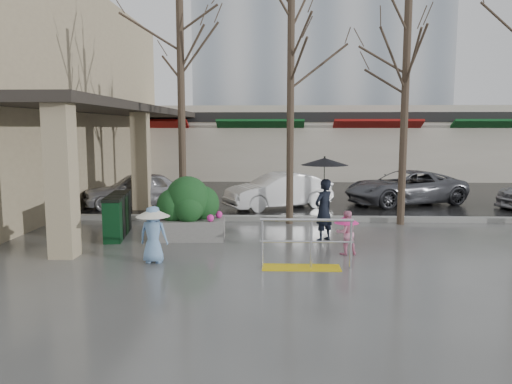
# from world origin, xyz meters

# --- Properties ---
(ground) EXTENTS (120.00, 120.00, 0.00)m
(ground) POSITION_xyz_m (0.00, 0.00, 0.00)
(ground) COLOR #51514F
(ground) RESTS_ON ground
(street_asphalt) EXTENTS (120.00, 36.00, 0.01)m
(street_asphalt) POSITION_xyz_m (0.00, 22.00, 0.01)
(street_asphalt) COLOR black
(street_asphalt) RESTS_ON ground
(curb) EXTENTS (120.00, 0.30, 0.15)m
(curb) POSITION_xyz_m (0.00, 4.00, 0.07)
(curb) COLOR gray
(curb) RESTS_ON ground
(near_building) EXTENTS (6.00, 18.00, 8.00)m
(near_building) POSITION_xyz_m (-9.00, 8.00, 4.00)
(near_building) COLOR tan
(near_building) RESTS_ON ground
(canopy_slab) EXTENTS (2.80, 18.00, 0.25)m
(canopy_slab) POSITION_xyz_m (-4.80, 8.00, 3.62)
(canopy_slab) COLOR #2D2823
(canopy_slab) RESTS_ON pillar_front
(pillar_front) EXTENTS (0.55, 0.55, 3.50)m
(pillar_front) POSITION_xyz_m (-3.90, -0.50, 1.75)
(pillar_front) COLOR tan
(pillar_front) RESTS_ON ground
(pillar_back) EXTENTS (0.55, 0.55, 3.50)m
(pillar_back) POSITION_xyz_m (-3.90, 6.00, 1.75)
(pillar_back) COLOR tan
(pillar_back) RESTS_ON ground
(storefront_row) EXTENTS (34.00, 6.74, 4.00)m
(storefront_row) POSITION_xyz_m (2.00, 17.97, 2.01)
(storefront_row) COLOR beige
(storefront_row) RESTS_ON ground
(office_tower) EXTENTS (18.00, 12.00, 25.00)m
(office_tower) POSITION_xyz_m (4.00, 30.00, 12.50)
(office_tower) COLOR #8C99A8
(office_tower) RESTS_ON ground
(handrail) EXTENTS (1.90, 0.50, 1.03)m
(handrail) POSITION_xyz_m (1.36, -1.20, 0.38)
(handrail) COLOR yellow
(handrail) RESTS_ON ground
(tree_west) EXTENTS (3.20, 3.20, 6.80)m
(tree_west) POSITION_xyz_m (-2.00, 3.60, 5.08)
(tree_west) COLOR #382B21
(tree_west) RESTS_ON ground
(tree_midwest) EXTENTS (3.20, 3.20, 7.00)m
(tree_midwest) POSITION_xyz_m (1.20, 3.60, 5.23)
(tree_midwest) COLOR #382B21
(tree_midwest) RESTS_ON ground
(tree_mideast) EXTENTS (3.20, 3.20, 6.50)m
(tree_mideast) POSITION_xyz_m (4.50, 3.60, 4.86)
(tree_mideast) COLOR #382B21
(tree_mideast) RESTS_ON ground
(woman) EXTENTS (1.19, 1.19, 2.15)m
(woman) POSITION_xyz_m (1.99, 1.32, 1.31)
(woman) COLOR black
(woman) RESTS_ON ground
(child_pink) EXTENTS (0.57, 0.57, 1.00)m
(child_pink) POSITION_xyz_m (2.37, -0.05, 0.57)
(child_pink) COLOR pink
(child_pink) RESTS_ON ground
(child_blue) EXTENTS (0.73, 0.73, 1.22)m
(child_blue) POSITION_xyz_m (-1.81, -0.89, 0.73)
(child_blue) COLOR #749FCF
(child_blue) RESTS_ON ground
(planter) EXTENTS (1.91, 1.10, 1.63)m
(planter) POSITION_xyz_m (-1.47, 1.41, 0.78)
(planter) COLOR gray
(planter) RESTS_ON ground
(news_boxes) EXTENTS (0.72, 2.03, 1.11)m
(news_boxes) POSITION_xyz_m (-3.39, 1.68, 0.56)
(news_boxes) COLOR #0C381A
(news_boxes) RESTS_ON ground
(car_a) EXTENTS (3.99, 2.71, 1.26)m
(car_a) POSITION_xyz_m (-4.25, 6.56, 0.63)
(car_a) COLOR silver
(car_a) RESTS_ON ground
(car_b) EXTENTS (4.00, 2.97, 1.26)m
(car_b) POSITION_xyz_m (0.89, 6.41, 0.63)
(car_b) COLOR white
(car_b) RESTS_ON ground
(car_c) EXTENTS (4.97, 3.48, 1.26)m
(car_c) POSITION_xyz_m (5.62, 7.59, 0.63)
(car_c) COLOR #595A61
(car_c) RESTS_ON ground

